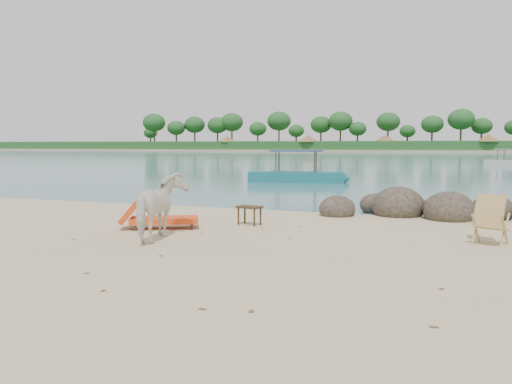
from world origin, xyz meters
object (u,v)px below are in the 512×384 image
(boulders, at_px, (424,209))
(lounge_chair, at_px, (164,217))
(cow, at_px, (161,208))
(deck_chair, at_px, (491,221))
(side_table, at_px, (249,217))
(boat_near, at_px, (296,155))

(boulders, height_order, lounge_chair, boulders)
(cow, xyz_separation_m, deck_chair, (6.75, 1.89, -0.22))
(cow, bearing_deg, boulders, -143.26)
(boulders, bearing_deg, side_table, -142.53)
(boulders, bearing_deg, boat_near, 119.71)
(cow, distance_m, lounge_chair, 1.60)
(lounge_chair, height_order, deck_chair, deck_chair)
(boulders, height_order, cow, cow)
(boulders, height_order, side_table, boulders)
(cow, bearing_deg, side_table, -124.23)
(cow, height_order, boat_near, boat_near)
(deck_chair, height_order, boat_near, boat_near)
(boulders, xyz_separation_m, lounge_chair, (-6.08, -4.44, 0.09))
(deck_chair, bearing_deg, boulders, 134.25)
(cow, distance_m, deck_chair, 7.02)
(side_table, distance_m, lounge_chair, 2.18)
(lounge_chair, bearing_deg, side_table, 6.93)
(cow, height_order, side_table, cow)
(boulders, relative_size, lounge_chair, 3.05)
(boat_near, bearing_deg, deck_chair, -70.95)
(cow, xyz_separation_m, lounge_chair, (-0.71, 1.37, -0.42))
(cow, height_order, lounge_chair, cow)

